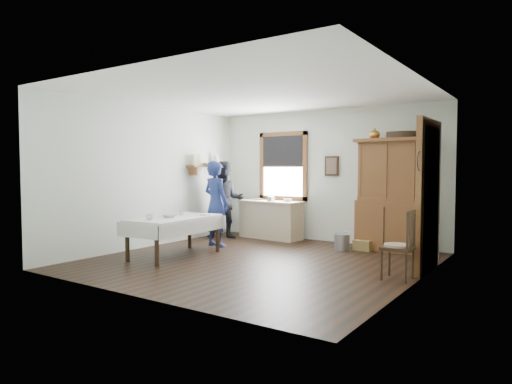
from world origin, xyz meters
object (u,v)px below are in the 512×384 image
Objects in this scene: pail at (342,242)px; wicker_basket at (363,245)px; work_counter at (271,220)px; china_hutch at (389,195)px; woman_blue at (216,207)px; dining_table at (175,237)px; spindle_chair at (398,245)px; figure_dark at (225,203)px.

pail reaches higher than wicker_basket.
work_counter is 0.69× the size of china_hutch.
china_hutch is at bearing -143.29° from woman_blue.
spindle_chair reaches higher than dining_table.
china_hutch reaches higher than wicker_basket.
spindle_chair is 3.19× the size of pail.
woman_blue is at bearing -101.71° from figure_dark.
spindle_chair is (3.36, -2.10, 0.07)m from work_counter.
work_counter is 1.49× the size of spindle_chair.
woman_blue is (-3.70, 0.67, 0.29)m from spindle_chair.
woman_blue reaches higher than dining_table.
spindle_chair is 3.77m from woman_blue.
wicker_basket is at bearing -144.77° from woman_blue.
pail is at bearing -36.55° from figure_dark.
woman_blue is at bearing 167.77° from spindle_chair.
china_hutch is at bearing 4.91° from work_counter.
pail is at bearing -145.42° from woman_blue.
spindle_chair is 0.62× the size of figure_dark.
work_counter is 2.63m from dining_table.
pail is (2.12, 2.16, -0.19)m from dining_table.
china_hutch is 1.34× the size of woman_blue.
dining_table is 1.11× the size of woman_blue.
china_hutch is 3.40m from figure_dark.
dining_table is 5.67× the size of pail.
wicker_basket is 2.85m from woman_blue.
work_counter is 1.51m from woman_blue.
pail is at bearing -148.12° from china_hutch.
woman_blue reaches higher than wicker_basket.
figure_dark reaches higher than wicker_basket.
woman_blue reaches higher than spindle_chair.
work_counter is 0.93× the size of woman_blue.
china_hutch is at bearing -29.36° from figure_dark.
wicker_basket is (0.33, 0.19, -0.05)m from pail.
woman_blue is 0.98m from figure_dark.
wicker_basket is at bearing 29.14° from pail.
pail is 2.47m from woman_blue.
pail is 0.19× the size of woman_blue.
woman_blue is at bearing -154.93° from wicker_basket.
figure_dark reaches higher than work_counter.
dining_table is (-2.83, -2.62, -0.68)m from china_hutch.
wicker_basket is (2.45, 2.35, -0.24)m from dining_table.
pail is at bearing -8.94° from work_counter.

